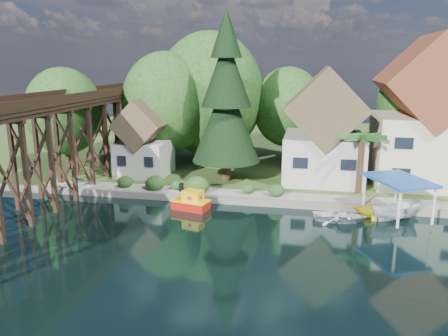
{
  "coord_description": "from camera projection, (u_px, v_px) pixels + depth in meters",
  "views": [
    {
      "loc": [
        5.54,
        -27.08,
        11.8
      ],
      "look_at": [
        -0.97,
        6.0,
        3.65
      ],
      "focal_mm": 35.0,
      "sensor_mm": 36.0,
      "label": 1
    }
  ],
  "objects": [
    {
      "name": "tugboat",
      "position": [
        191.0,
        202.0,
        35.91
      ],
      "size": [
        3.29,
        2.29,
        2.17
      ],
      "color": "red",
      "rests_on": "ground"
    },
    {
      "name": "shed",
      "position": [
        144.0,
        143.0,
        44.63
      ],
      "size": [
        5.09,
        5.4,
        7.85
      ],
      "color": "beige",
      "rests_on": "bank"
    },
    {
      "name": "seawall",
      "position": [
        287.0,
        204.0,
        36.45
      ],
      "size": [
        60.0,
        0.4,
        0.62
      ],
      "primitive_type": "cube",
      "color": "slate",
      "rests_on": "ground"
    },
    {
      "name": "shrubs",
      "position": [
        191.0,
        184.0,
        39.04
      ],
      "size": [
        15.76,
        2.47,
        1.7
      ],
      "color": "#1F4418",
      "rests_on": "bank"
    },
    {
      "name": "ground",
      "position": [
        221.0,
        241.0,
        29.64
      ],
      "size": [
        140.0,
        140.0,
        0.0
      ],
      "primitive_type": "plane",
      "color": "black",
      "rests_on": "ground"
    },
    {
      "name": "boat_canopy",
      "position": [
        397.0,
        202.0,
        33.31
      ],
      "size": [
        5.36,
        6.13,
        3.3
      ],
      "color": "white",
      "rests_on": "ground"
    },
    {
      "name": "palm_tree",
      "position": [
        362.0,
        138.0,
        37.71
      ],
      "size": [
        4.71,
        4.71,
        5.64
      ],
      "color": "#382314",
      "rests_on": "bank"
    },
    {
      "name": "trestle_bridge",
      "position": [
        45.0,
        142.0,
        36.32
      ],
      "size": [
        4.12,
        44.18,
        9.3
      ],
      "color": "black",
      "rests_on": "ground"
    },
    {
      "name": "boat_white_a",
      "position": [
        340.0,
        215.0,
        33.37
      ],
      "size": [
        4.21,
        3.1,
        0.85
      ],
      "primitive_type": "imported",
      "rotation": [
        0.0,
        0.0,
        1.61
      ],
      "color": "silver",
      "rests_on": "ground"
    },
    {
      "name": "house_center",
      "position": [
        423.0,
        122.0,
        40.86
      ],
      "size": [
        8.65,
        9.18,
        13.89
      ],
      "color": "beige",
      "rests_on": "bank"
    },
    {
      "name": "promenade",
      "position": [
        311.0,
        198.0,
        37.26
      ],
      "size": [
        50.0,
        2.6,
        0.06
      ],
      "primitive_type": "cube",
      "color": "gray",
      "rests_on": "bank"
    },
    {
      "name": "bank",
      "position": [
        269.0,
        146.0,
        62.01
      ],
      "size": [
        140.0,
        52.0,
        0.5
      ],
      "primitive_type": "cube",
      "color": "#304D1F",
      "rests_on": "ground"
    },
    {
      "name": "boat_yellow",
      "position": [
        372.0,
        207.0,
        34.29
      ],
      "size": [
        2.95,
        2.59,
        1.47
      ],
      "primitive_type": "imported",
      "rotation": [
        0.0,
        0.0,
        1.5
      ],
      "color": "yellow",
      "rests_on": "ground"
    },
    {
      "name": "conifer",
      "position": [
        226.0,
        101.0,
        41.28
      ],
      "size": [
        6.59,
        6.59,
        16.21
      ],
      "color": "#382314",
      "rests_on": "bank"
    },
    {
      "name": "house_left",
      "position": [
        324.0,
        133.0,
        42.38
      ],
      "size": [
        7.64,
        8.64,
        11.02
      ],
      "color": "beige",
      "rests_on": "bank"
    },
    {
      "name": "bg_trees",
      "position": [
        268.0,
        105.0,
        48.01
      ],
      "size": [
        49.9,
        13.3,
        10.57
      ],
      "color": "#382314",
      "rests_on": "bank"
    }
  ]
}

